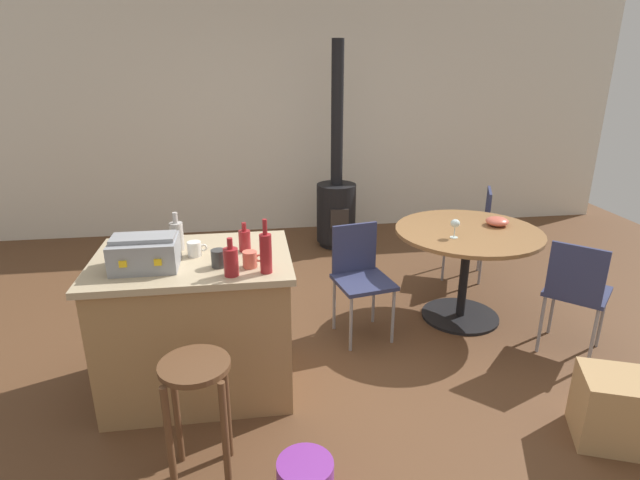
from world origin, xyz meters
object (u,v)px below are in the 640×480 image
Objects in this scene: bottle_0 at (177,235)px; dining_table at (467,251)px; cup_2 at (219,258)px; wood_stove at (336,199)px; cardboard_box at (626,411)px; kitchen_island at (198,323)px; serving_bowl at (497,221)px; wine_glass at (455,224)px; toolbox at (145,253)px; bottle_3 at (245,240)px; folding_chair_far at (360,273)px; bottle_2 at (266,252)px; wooden_stool at (197,395)px; cup_0 at (195,249)px; folding_chair_left at (576,289)px; bottle_1 at (231,261)px; folding_chair_near at (473,225)px; cup_1 at (250,259)px.

dining_table is at bearing 12.61° from bottle_0.
cup_2 is (0.27, -0.32, -0.04)m from bottle_0.
wood_stove is 3.55m from cardboard_box.
serving_bowl is (2.32, 0.71, 0.35)m from kitchen_island.
cardboard_box is at bearing -20.49° from kitchen_island.
serving_bowl is at bearing 26.76° from wine_glass.
serving_bowl is at bearing 22.26° from cup_2.
cup_2 is (0.41, -0.05, -0.04)m from toolbox.
bottle_3 is at bearing -161.74° from dining_table.
kitchen_island is 0.61m from bottle_3.
folding_chair_far is 1.22m from bottle_2.
bottle_2 is (0.37, 0.51, 0.53)m from wooden_stool.
cup_0 is 2.62m from cardboard_box.
dining_table is 0.83m from folding_chair_left.
cup_0 is at bearing 127.98° from cup_2.
wine_glass is at bearing -75.14° from wood_stove.
cup_0 is (-0.22, 0.33, -0.04)m from bottle_1.
bottle_3 is 1.28× the size of wine_glass.
cardboard_box is at bearing -15.08° from bottle_1.
dining_table is at bearing -117.56° from folding_chair_near.
toolbox is 2.04× the size of serving_bowl.
bottle_2 is at bearing -46.10° from cup_1.
cardboard_box is at bearing -18.56° from cup_1.
folding_chair_left is 2.61m from cup_0.
cardboard_box is at bearing -24.73° from bottle_3.
toolbox is at bearing 165.96° from bottle_2.
bottle_2 reaches higher than wine_glass.
folding_chair_far is 0.38× the size of wood_stove.
kitchen_island reaches higher than folding_chair_near.
bottle_2 is (-1.62, -0.93, 0.43)m from dining_table.
kitchen_island is at bearing 94.49° from wooden_stool.
kitchen_island is at bearing 128.11° from bottle_1.
cup_2 reaches higher than kitchen_island.
cup_1 is (0.45, -0.36, -0.05)m from bottle_0.
folding_chair_left is 2.32m from bottle_3.
serving_bowl is (2.57, 0.83, -0.19)m from toolbox.
folding_chair_near is 1.03× the size of folding_chair_far.
wood_stove is (0.16, 1.97, 0.04)m from folding_chair_far.
bottle_1 is 1.19× the size of bottle_3.
toolbox is 2.20m from wine_glass.
toolbox is at bearing -177.46° from folding_chair_left.
serving_bowl is (2.00, 0.65, -0.17)m from bottle_3.
bottle_0 reaches higher than wooden_stool.
cup_1 is at bearing -155.77° from wine_glass.
folding_chair_near is 4.78× the size of bottle_3.
folding_chair_far is at bearing 159.60° from folding_chair_left.
toolbox is 3.05× the size of cup_0.
bottle_1 is (0.34, -0.46, -0.01)m from bottle_0.
bottle_0 is at bearing 140.04° from bottle_2.
wooden_stool is at bearing -146.25° from serving_bowl.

